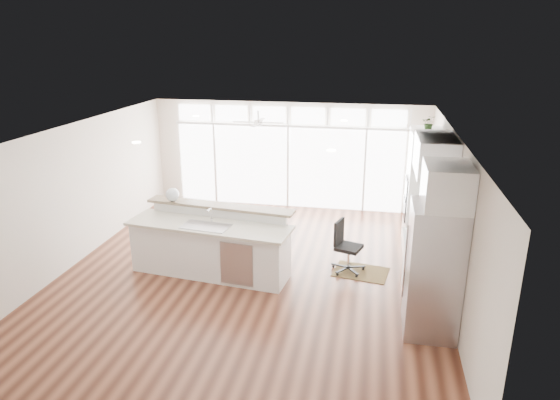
# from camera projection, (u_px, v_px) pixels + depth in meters

# --- Properties ---
(floor) EXTENTS (7.00, 8.00, 0.02)m
(floor) POSITION_uv_depth(u_px,v_px,m) (252.00, 273.00, 9.47)
(floor) COLOR #452115
(floor) RESTS_ON ground
(ceiling) EXTENTS (7.00, 8.00, 0.02)m
(ceiling) POSITION_uv_depth(u_px,v_px,m) (249.00, 131.00, 8.61)
(ceiling) COLOR white
(ceiling) RESTS_ON wall_back
(wall_back) EXTENTS (7.00, 0.04, 2.70)m
(wall_back) POSITION_uv_depth(u_px,v_px,m) (289.00, 155.00, 12.76)
(wall_back) COLOR beige
(wall_back) RESTS_ON floor
(wall_front) EXTENTS (7.00, 0.04, 2.70)m
(wall_front) POSITION_uv_depth(u_px,v_px,m) (159.00, 325.00, 5.31)
(wall_front) COLOR beige
(wall_front) RESTS_ON floor
(wall_left) EXTENTS (0.04, 8.00, 2.70)m
(wall_left) POSITION_uv_depth(u_px,v_px,m) (75.00, 194.00, 9.67)
(wall_left) COLOR beige
(wall_left) RESTS_ON floor
(wall_right) EXTENTS (0.04, 8.00, 2.70)m
(wall_right) POSITION_uv_depth(u_px,v_px,m) (452.00, 218.00, 8.41)
(wall_right) COLOR beige
(wall_right) RESTS_ON floor
(glass_wall) EXTENTS (5.80, 0.06, 2.08)m
(glass_wall) POSITION_uv_depth(u_px,v_px,m) (288.00, 167.00, 12.80)
(glass_wall) COLOR white
(glass_wall) RESTS_ON wall_back
(transom_row) EXTENTS (5.90, 0.06, 0.40)m
(transom_row) POSITION_uv_depth(u_px,v_px,m) (288.00, 115.00, 12.38)
(transom_row) COLOR white
(transom_row) RESTS_ON wall_back
(desk_window) EXTENTS (0.04, 0.85, 0.85)m
(desk_window) POSITION_uv_depth(u_px,v_px,m) (448.00, 201.00, 8.63)
(desk_window) COLOR white
(desk_window) RESTS_ON wall_right
(ceiling_fan) EXTENTS (1.16, 1.16, 0.32)m
(ceiling_fan) POSITION_uv_depth(u_px,v_px,m) (258.00, 118.00, 11.38)
(ceiling_fan) COLOR silver
(ceiling_fan) RESTS_ON ceiling
(recessed_lights) EXTENTS (3.40, 3.00, 0.02)m
(recessed_lights) POSITION_uv_depth(u_px,v_px,m) (252.00, 130.00, 8.80)
(recessed_lights) COLOR #F2ECCE
(recessed_lights) RESTS_ON ceiling
(oven_cabinet) EXTENTS (0.64, 1.20, 2.50)m
(oven_cabinet) POSITION_uv_depth(u_px,v_px,m) (423.00, 191.00, 10.18)
(oven_cabinet) COLOR white
(oven_cabinet) RESTS_ON floor
(desk_nook) EXTENTS (0.72, 1.30, 0.76)m
(desk_nook) POSITION_uv_depth(u_px,v_px,m) (423.00, 261.00, 9.06)
(desk_nook) COLOR white
(desk_nook) RESTS_ON floor
(upper_cabinets) EXTENTS (0.64, 1.30, 0.64)m
(upper_cabinets) POSITION_uv_depth(u_px,v_px,m) (435.00, 155.00, 8.43)
(upper_cabinets) COLOR white
(upper_cabinets) RESTS_ON wall_right
(refrigerator) EXTENTS (0.76, 0.90, 2.00)m
(refrigerator) POSITION_uv_depth(u_px,v_px,m) (434.00, 270.00, 7.33)
(refrigerator) COLOR #A9A9AD
(refrigerator) RESTS_ON floor
(fridge_cabinet) EXTENTS (0.64, 0.90, 0.60)m
(fridge_cabinet) POSITION_uv_depth(u_px,v_px,m) (447.00, 185.00, 6.91)
(fridge_cabinet) COLOR white
(fridge_cabinet) RESTS_ON wall_right
(framed_photos) EXTENTS (0.06, 0.22, 0.80)m
(framed_photos) POSITION_uv_depth(u_px,v_px,m) (443.00, 198.00, 9.26)
(framed_photos) COLOR black
(framed_photos) RESTS_ON wall_right
(kitchen_island) EXTENTS (3.17, 1.51, 1.21)m
(kitchen_island) POSITION_uv_depth(u_px,v_px,m) (210.00, 244.00, 9.23)
(kitchen_island) COLOR white
(kitchen_island) RESTS_ON floor
(rug) EXTENTS (1.11, 0.88, 0.01)m
(rug) POSITION_uv_depth(u_px,v_px,m) (361.00, 272.00, 9.46)
(rug) COLOR #322310
(rug) RESTS_ON floor
(office_chair) EXTENTS (0.64, 0.61, 0.99)m
(office_chair) POSITION_uv_depth(u_px,v_px,m) (349.00, 247.00, 9.36)
(office_chair) COLOR black
(office_chair) RESTS_ON floor
(fishbowl) EXTENTS (0.32, 0.32, 0.26)m
(fishbowl) POSITION_uv_depth(u_px,v_px,m) (172.00, 195.00, 9.64)
(fishbowl) COLOR silver
(fishbowl) RESTS_ON kitchen_island
(monitor) EXTENTS (0.09, 0.52, 0.43)m
(monitor) POSITION_uv_depth(u_px,v_px,m) (421.00, 230.00, 8.89)
(monitor) COLOR black
(monitor) RESTS_ON desk_nook
(keyboard) EXTENTS (0.17, 0.35, 0.02)m
(keyboard) POSITION_uv_depth(u_px,v_px,m) (410.00, 240.00, 8.98)
(keyboard) COLOR white
(keyboard) RESTS_ON desk_nook
(potted_plant) EXTENTS (0.30, 0.32, 0.23)m
(potted_plant) POSITION_uv_depth(u_px,v_px,m) (429.00, 125.00, 9.75)
(potted_plant) COLOR #345826
(potted_plant) RESTS_ON oven_cabinet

